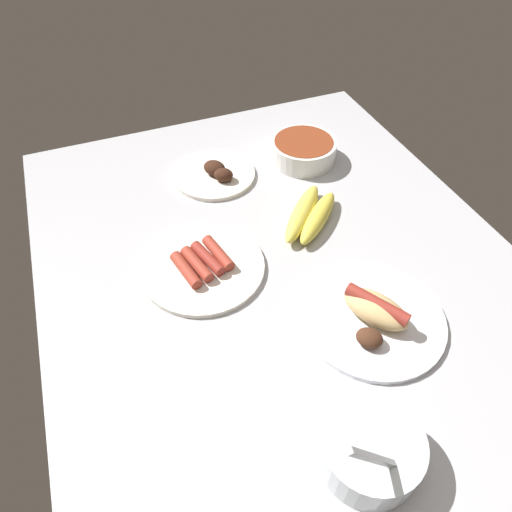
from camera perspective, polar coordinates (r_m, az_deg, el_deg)
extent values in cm
cube|color=#B2B2B7|center=(88.77, 4.03, -3.10)|extent=(120.00, 90.00, 3.00)
cylinder|color=white|center=(83.27, 14.17, -7.42)|extent=(24.76, 24.76, 1.00)
ellipsoid|color=tan|center=(81.16, 14.52, -6.30)|extent=(13.19, 11.14, 4.40)
cylinder|color=maroon|center=(80.22, 14.67, -5.78)|extent=(10.85, 7.74, 2.40)
ellipsoid|color=#472819|center=(78.41, 13.77, -9.75)|extent=(5.64, 5.67, 2.80)
cylinder|color=white|center=(88.85, -6.54, -1.34)|extent=(23.55, 23.55, 1.00)
cylinder|color=#9E3828|center=(86.60, -8.63, -1.71)|extent=(9.07, 3.99, 2.18)
cylinder|color=#9E3828|center=(87.30, -7.29, -1.00)|extent=(9.08, 4.29, 2.18)
cylinder|color=maroon|center=(88.06, -5.97, -0.30)|extent=(9.07, 4.61, 2.18)
cylinder|color=#9E3828|center=(88.88, -4.68, 0.38)|extent=(9.07, 3.97, 2.18)
cylinder|color=silver|center=(69.08, 13.83, -22.08)|extent=(13.99, 13.99, 6.14)
cylinder|color=beige|center=(67.96, 14.02, -21.69)|extent=(12.31, 12.31, 2.76)
cube|color=#B7B7BC|center=(62.27, 15.00, -23.09)|extent=(1.99, 10.49, 13.11)
ellipsoid|color=#E5D14C|center=(97.65, 5.74, 5.30)|extent=(16.53, 15.79, 3.89)
ellipsoid|color=gold|center=(97.15, 7.64, 4.73)|extent=(14.52, 15.33, 3.63)
cylinder|color=white|center=(114.66, 5.81, 12.76)|extent=(15.60, 15.60, 5.16)
cylinder|color=maroon|center=(113.47, 5.90, 13.67)|extent=(14.04, 14.04, 1.00)
cylinder|color=white|center=(110.37, -5.17, 9.97)|extent=(19.09, 19.09, 1.00)
ellipsoid|color=#381E14|center=(108.92, -5.13, 10.74)|extent=(6.74, 6.54, 3.07)
ellipsoid|color=#381E14|center=(106.74, -4.03, 9.93)|extent=(5.26, 5.55, 2.94)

